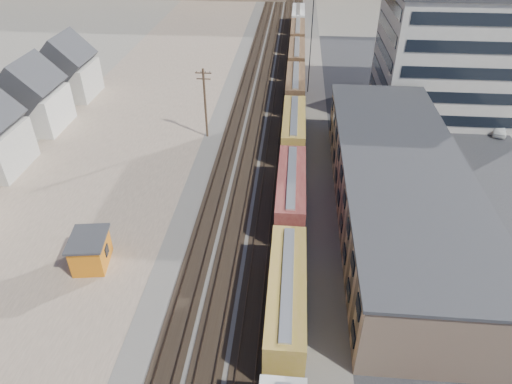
# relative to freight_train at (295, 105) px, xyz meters

# --- Properties ---
(ballast_bed) EXTENTS (18.00, 200.00, 0.06)m
(ballast_bed) POSITION_rel_freight_train_xyz_m (-3.80, 2.06, -2.76)
(ballast_bed) COLOR #4C4742
(ballast_bed) RESTS_ON ground
(dirt_yard) EXTENTS (24.00, 180.00, 0.03)m
(dirt_yard) POSITION_rel_freight_train_xyz_m (-23.80, -7.94, -2.78)
(dirt_yard) COLOR #73604F
(dirt_yard) RESTS_ON ground
(asphalt_lot) EXTENTS (26.00, 120.00, 0.04)m
(asphalt_lot) POSITION_rel_freight_train_xyz_m (18.20, -12.94, -2.77)
(asphalt_lot) COLOR #232326
(asphalt_lot) RESTS_ON ground
(rail_tracks) EXTENTS (11.40, 200.00, 0.24)m
(rail_tracks) POSITION_rel_freight_train_xyz_m (-4.35, 2.06, -2.68)
(rail_tracks) COLOR black
(rail_tracks) RESTS_ON ground
(freight_train) EXTENTS (3.00, 119.74, 4.46)m
(freight_train) POSITION_rel_freight_train_xyz_m (0.00, 0.00, 0.00)
(freight_train) COLOR black
(freight_train) RESTS_ON ground
(warehouse) EXTENTS (12.40, 40.40, 7.25)m
(warehouse) POSITION_rel_freight_train_xyz_m (11.18, -22.94, 0.86)
(warehouse) COLOR tan
(warehouse) RESTS_ON ground
(office_tower) EXTENTS (22.60, 18.60, 18.45)m
(office_tower) POSITION_rel_freight_train_xyz_m (24.15, 7.01, 6.47)
(office_tower) COLOR #9E998E
(office_tower) RESTS_ON ground
(utility_pole_north) EXTENTS (2.20, 0.32, 10.00)m
(utility_pole_north) POSITION_rel_freight_train_xyz_m (-12.30, -5.94, 2.50)
(utility_pole_north) COLOR #382619
(utility_pole_north) RESTS_ON ground
(radio_mast) EXTENTS (1.20, 0.16, 18.00)m
(radio_mast) POSITION_rel_freight_train_xyz_m (2.20, 12.06, 6.33)
(radio_mast) COLOR black
(radio_mast) RESTS_ON ground
(maintenance_shed) EXTENTS (3.94, 4.77, 3.18)m
(maintenance_shed) POSITION_rel_freight_train_xyz_m (-18.64, -32.93, -1.17)
(maintenance_shed) COLOR #C06712
(maintenance_shed) RESTS_ON ground
(parked_car_blue) EXTENTS (6.17, 6.27, 1.67)m
(parked_car_blue) POSITION_rel_freight_train_xyz_m (18.51, 5.19, -1.96)
(parked_car_blue) COLOR navy
(parked_car_blue) RESTS_ON ground
(parked_car_far) EXTENTS (3.11, 4.81, 1.52)m
(parked_car_far) POSITION_rel_freight_train_xyz_m (29.76, -1.42, -2.03)
(parked_car_far) COLOR white
(parked_car_far) RESTS_ON ground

